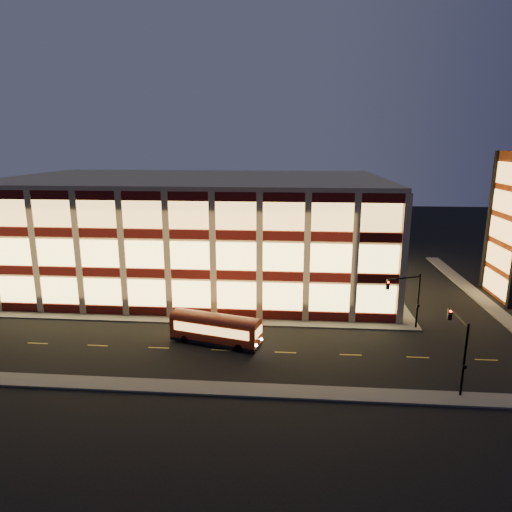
{
  "coord_description": "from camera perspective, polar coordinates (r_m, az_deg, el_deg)",
  "views": [
    {
      "loc": [
        10.52,
        -44.99,
        18.79
      ],
      "look_at": [
        6.1,
        8.0,
        5.72
      ],
      "focal_mm": 32.0,
      "sensor_mm": 36.0,
      "label": 1
    }
  ],
  "objects": [
    {
      "name": "office_building",
      "position": [
        64.39,
        -7.37,
        3.37
      ],
      "size": [
        50.45,
        30.45,
        14.5
      ],
      "color": "tan",
      "rests_on": "ground"
    },
    {
      "name": "sidewalk_tower_west",
      "position": [
        68.88,
        24.53,
        -3.24
      ],
      "size": [
        2.0,
        30.0,
        0.15
      ],
      "primitive_type": "cube",
      "color": "#514F4C",
      "rests_on": "ground"
    },
    {
      "name": "sidewalk_near",
      "position": [
        38.53,
        -12.18,
        -15.59
      ],
      "size": [
        100.0,
        2.0,
        0.15
      ],
      "primitive_type": "cube",
      "color": "#514F4C",
      "rests_on": "ground"
    },
    {
      "name": "sidewalk_office_south",
      "position": [
        51.46,
        -10.91,
        -7.78
      ],
      "size": [
        54.0,
        2.0,
        0.15
      ],
      "primitive_type": "cube",
      "color": "#514F4C",
      "rests_on": "ground"
    },
    {
      "name": "ground",
      "position": [
        49.88,
        -7.86,
        -8.46
      ],
      "size": [
        200.0,
        200.0,
        0.0
      ],
      "primitive_type": "plane",
      "color": "black",
      "rests_on": "ground"
    },
    {
      "name": "trolley_bus",
      "position": [
        44.56,
        -5.09,
        -8.87
      ],
      "size": [
        9.08,
        4.45,
        2.98
      ],
      "rotation": [
        0.0,
        0.0,
        -0.27
      ],
      "color": "maroon",
      "rests_on": "ground"
    },
    {
      "name": "traffic_signal_near",
      "position": [
        39.2,
        24.04,
        -9.42
      ],
      "size": [
        0.32,
        4.45,
        6.0
      ],
      "color": "black",
      "rests_on": "ground"
    },
    {
      "name": "traffic_signal_far",
      "position": [
        48.97,
        18.39,
        -4.37
      ],
      "size": [
        3.79,
        1.87,
        6.0
      ],
      "color": "black",
      "rests_on": "ground"
    },
    {
      "name": "sidewalk_office_east",
      "position": [
        65.95,
        15.49,
        -3.19
      ],
      "size": [
        2.0,
        30.0,
        0.15
      ],
      "primitive_type": "cube",
      "color": "#514F4C",
      "rests_on": "ground"
    }
  ]
}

